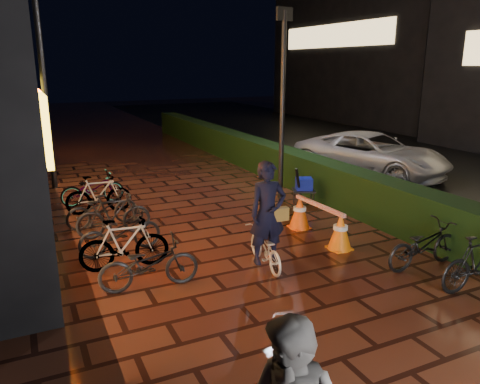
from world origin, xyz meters
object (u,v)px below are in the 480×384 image
van (371,154)px  cyclist (266,229)px  traffic_barrier (319,221)px  cart_assembly (303,185)px

van → cyclist: bearing=-164.3°
van → traffic_barrier: van is taller
van → traffic_barrier: 6.09m
cyclist → traffic_barrier: size_ratio=1.05×
cyclist → van: bearing=36.9°
van → cyclist: cyclist is taller
cart_assembly → cyclist: bearing=-132.3°
cyclist → cart_assembly: bearing=47.7°
cyclist → cart_assembly: size_ratio=1.86×
van → traffic_barrier: (-4.66, -3.92, -0.32)m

